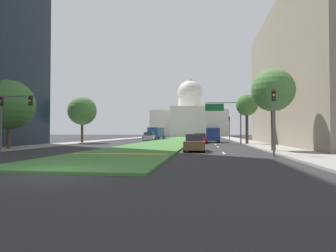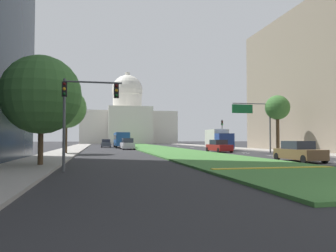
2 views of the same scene
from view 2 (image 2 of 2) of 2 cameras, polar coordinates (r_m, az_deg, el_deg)
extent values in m
plane|color=#2B2B2D|center=(63.60, -3.12, -3.84)|extent=(260.00, 260.00, 0.00)
cube|color=#427A38|center=(58.16, -2.29, -3.93)|extent=(8.28, 99.33, 0.14)
cube|color=gold|center=(19.56, 18.09, -7.01)|extent=(7.45, 0.50, 0.04)
cube|color=silver|center=(36.07, 17.91, -5.00)|extent=(0.16, 2.40, 0.01)
cube|color=silver|center=(41.92, 13.40, -4.64)|extent=(0.16, 2.40, 0.01)
cube|color=silver|center=(49.59, 9.26, -4.28)|extent=(0.16, 2.40, 0.01)
cube|color=silver|center=(64.39, 4.23, -3.81)|extent=(0.16, 2.40, 0.01)
cube|color=silver|center=(75.55, 1.79, -3.58)|extent=(0.16, 2.40, 0.01)
cube|color=#9E9991|center=(52.02, -16.87, -4.04)|extent=(4.00, 99.33, 0.15)
cube|color=#9E9991|center=(57.07, 12.89, -3.90)|extent=(4.00, 99.33, 0.15)
cube|color=silver|center=(118.47, -7.20, -0.38)|extent=(32.42, 22.33, 11.10)
cube|color=silver|center=(105.38, -6.61, 0.15)|extent=(14.26, 4.00, 12.21)
cylinder|color=silver|center=(119.06, -7.18, 3.81)|extent=(10.43, 10.43, 6.28)
sphere|color=silver|center=(119.70, -7.17, 6.24)|extent=(11.22, 11.22, 11.22)
cylinder|color=silver|center=(120.54, -7.16, 8.61)|extent=(1.80, 1.80, 3.00)
cylinder|color=#515456|center=(18.99, -17.83, 0.21)|extent=(0.16, 0.16, 5.20)
cube|color=black|center=(19.17, -17.76, 6.19)|extent=(0.28, 0.24, 0.84)
sphere|color=#510F0F|center=(19.08, -17.80, 7.08)|extent=(0.18, 0.18, 0.18)
sphere|color=#F2A51E|center=(19.04, -17.81, 6.25)|extent=(0.18, 0.18, 0.18)
sphere|color=#0F4219|center=(19.00, -17.82, 5.42)|extent=(0.18, 0.18, 0.18)
cylinder|color=#515456|center=(19.15, -12.94, 7.52)|extent=(3.20, 0.10, 0.10)
cube|color=black|center=(19.10, -9.08, 6.15)|extent=(0.28, 0.24, 0.84)
sphere|color=#510F0F|center=(19.00, -9.06, 7.04)|extent=(0.18, 0.18, 0.18)
sphere|color=#F2A51E|center=(18.96, -9.06, 6.21)|extent=(0.18, 0.18, 0.18)
sphere|color=#0F4219|center=(18.92, -9.07, 5.37)|extent=(0.18, 0.18, 0.18)
cylinder|color=#515456|center=(58.62, 9.51, -1.41)|extent=(0.16, 0.16, 5.20)
cube|color=black|center=(58.68, 9.50, 0.54)|extent=(0.28, 0.24, 0.84)
sphere|color=#510F0F|center=(58.56, 9.55, 0.82)|extent=(0.18, 0.18, 0.18)
sphere|color=#4C380F|center=(58.55, 9.55, 0.55)|extent=(0.18, 0.18, 0.18)
sphere|color=#1ED838|center=(58.54, 9.55, 0.27)|extent=(0.18, 0.18, 0.18)
cylinder|color=#515456|center=(43.96, 17.54, -0.25)|extent=(0.20, 0.20, 6.50)
cylinder|color=#515456|center=(42.96, 14.49, 3.84)|extent=(5.16, 0.12, 0.12)
cube|color=#146033|center=(42.29, 12.96, 2.97)|extent=(2.80, 0.08, 1.10)
cylinder|color=#4C3823|center=(22.41, -21.52, -2.57)|extent=(0.34, 0.34, 3.27)
sphere|color=#3D7033|center=(22.59, -21.41, 5.15)|extent=(5.09, 5.09, 5.09)
cylinder|color=#4C3823|center=(39.42, -17.60, -1.79)|extent=(0.40, 0.40, 4.08)
sphere|color=#4C7F3D|center=(39.58, -17.54, 3.05)|extent=(4.71, 4.71, 4.71)
cylinder|color=#4C3823|center=(44.00, 18.77, -1.24)|extent=(0.43, 0.43, 4.96)
sphere|color=#3D7033|center=(44.17, 18.71, 3.11)|extent=(3.15, 3.15, 3.15)
cube|color=brown|center=(27.42, 22.12, -4.60)|extent=(1.86, 4.56, 0.78)
cube|color=#282D38|center=(27.55, 21.88, -3.12)|extent=(1.63, 2.19, 0.64)
cylinder|color=black|center=(26.45, 25.87, -5.26)|extent=(0.22, 0.64, 0.64)
cylinder|color=black|center=(25.46, 22.85, -5.44)|extent=(0.22, 0.64, 0.64)
cylinder|color=black|center=(29.43, 21.50, -5.00)|extent=(0.22, 0.64, 0.64)
cylinder|color=black|center=(28.54, 18.66, -5.13)|extent=(0.22, 0.64, 0.64)
cube|color=maroon|center=(43.49, 8.98, -3.78)|extent=(2.20, 4.66, 0.79)
cube|color=#282D38|center=(43.64, 8.88, -2.83)|extent=(1.82, 2.29, 0.64)
cylinder|color=black|center=(42.23, 11.10, -4.21)|extent=(0.26, 0.65, 0.64)
cylinder|color=black|center=(41.48, 8.93, -4.26)|extent=(0.26, 0.65, 0.64)
cylinder|color=black|center=(45.52, 9.04, -4.07)|extent=(0.26, 0.65, 0.64)
cylinder|color=black|center=(44.82, 6.99, -4.11)|extent=(0.26, 0.65, 0.64)
cube|color=#BCBCC1|center=(53.96, -7.18, -3.41)|extent=(2.11, 4.76, 0.90)
cube|color=#282D38|center=(53.76, -7.15, -2.54)|extent=(1.76, 2.32, 0.74)
cylinder|color=black|center=(55.73, -8.32, -3.73)|extent=(0.25, 0.65, 0.64)
cylinder|color=black|center=(55.95, -6.57, -3.73)|extent=(0.25, 0.65, 0.64)
cylinder|color=black|center=(51.99, -7.85, -3.84)|extent=(0.25, 0.65, 0.64)
cylinder|color=black|center=(52.22, -5.98, -3.84)|extent=(0.25, 0.65, 0.64)
cube|color=#4C5156|center=(67.22, -10.86, -3.19)|extent=(1.97, 4.34, 0.79)
cube|color=#282D38|center=(67.04, -10.86, -2.58)|extent=(1.70, 2.10, 0.65)
cylinder|color=black|center=(68.94, -11.58, -3.41)|extent=(0.23, 0.64, 0.64)
cylinder|color=black|center=(68.94, -10.15, -3.42)|extent=(0.23, 0.64, 0.64)
cylinder|color=black|center=(65.53, -11.62, -3.47)|extent=(0.23, 0.64, 0.64)
cylinder|color=black|center=(65.53, -10.11, -3.48)|extent=(0.23, 0.64, 0.64)
cube|color=navy|center=(47.53, 9.90, -2.62)|extent=(2.30, 2.00, 2.20)
cube|color=beige|center=(50.52, 8.55, -2.21)|extent=(2.30, 4.40, 2.80)
cylinder|color=black|center=(47.95, 11.07, -3.81)|extent=(0.30, 0.90, 0.90)
cylinder|color=black|center=(47.17, 8.72, -3.85)|extent=(0.30, 0.90, 0.90)
cylinder|color=black|center=(51.94, 9.22, -3.69)|extent=(0.30, 0.90, 0.90)
cylinder|color=black|center=(51.22, 7.02, -3.73)|extent=(0.30, 0.90, 0.90)
cube|color=#1E4C8C|center=(64.48, -8.24, -2.29)|extent=(2.50, 11.00, 2.50)
cube|color=#232833|center=(64.48, -8.24, -1.98)|extent=(2.52, 10.12, 0.90)
cylinder|color=black|center=(68.72, -9.44, -3.27)|extent=(0.32, 1.00, 1.00)
cylinder|color=black|center=(68.86, -7.52, -3.28)|extent=(0.32, 1.00, 1.00)
cylinder|color=black|center=(60.54, -9.10, -3.43)|extent=(0.32, 1.00, 1.00)
cylinder|color=black|center=(60.69, -6.93, -3.44)|extent=(0.32, 1.00, 1.00)
camera|label=1|loc=(16.55, 89.11, -0.13)|focal=28.86mm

